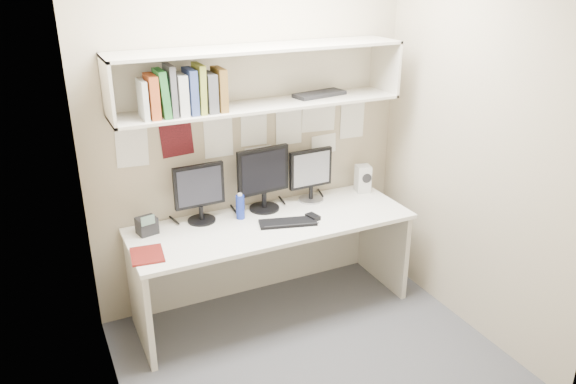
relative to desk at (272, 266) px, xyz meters
name	(u,v)px	position (x,y,z in m)	size (l,w,h in m)	color
floor	(313,359)	(0.00, -0.65, -0.37)	(2.40, 2.00, 0.01)	#434348
wall_back	(251,131)	(0.00, 0.35, 0.93)	(2.40, 0.02, 2.60)	tan
wall_front	(428,249)	(0.00, -1.65, 0.93)	(2.40, 0.02, 2.60)	tan
wall_left	(100,212)	(-1.20, -0.65, 0.93)	(0.02, 2.00, 2.60)	tan
wall_right	(477,147)	(1.20, -0.65, 0.93)	(0.02, 2.00, 2.60)	tan
desk	(272,266)	(0.00, 0.00, 0.00)	(2.00, 0.70, 0.73)	white
overhead_hutch	(257,76)	(0.00, 0.21, 1.35)	(2.00, 0.38, 0.40)	beige
pinned_papers	(252,138)	(0.00, 0.34, 0.88)	(1.92, 0.01, 0.48)	white
monitor_left	(199,190)	(-0.45, 0.22, 0.60)	(0.36, 0.20, 0.42)	black
monitor_center	(263,176)	(0.03, 0.22, 0.62)	(0.41, 0.22, 0.47)	black
monitor_right	(311,172)	(0.42, 0.22, 0.59)	(0.35, 0.19, 0.40)	#A5A5AA
keyboard	(288,223)	(0.08, -0.09, 0.37)	(0.40, 0.14, 0.02)	black
mouse	(313,217)	(0.28, -0.10, 0.38)	(0.06, 0.10, 0.03)	black
speaker	(363,179)	(0.88, 0.20, 0.47)	(0.13, 0.13, 0.22)	silver
blue_bottle	(240,207)	(-0.18, 0.14, 0.45)	(0.06, 0.06, 0.19)	#162B99
maroon_notebook	(147,255)	(-0.91, -0.13, 0.37)	(0.20, 0.24, 0.01)	#5D1310
desk_phone	(147,225)	(-0.84, 0.18, 0.42)	(0.15, 0.14, 0.15)	black
book_stack	(183,93)	(-0.54, 0.11, 1.31)	(0.53, 0.19, 0.32)	#BABCB5
hutch_tray	(319,94)	(0.47, 0.19, 1.19)	(0.39, 0.15, 0.03)	black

